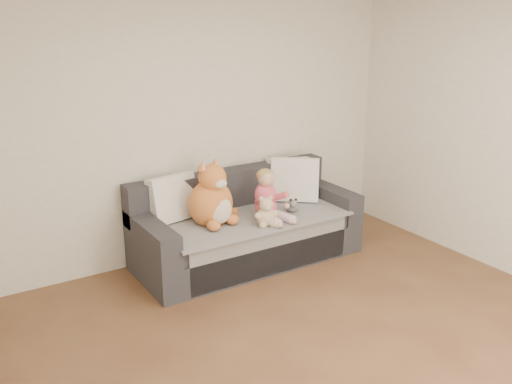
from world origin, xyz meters
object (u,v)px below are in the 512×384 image
Objects in this scene: sofa at (246,229)px; toddler at (268,197)px; sippy_cup at (259,214)px; teddy_bear at (266,214)px; plush_cat at (212,199)px.

toddler is at bearing -52.71° from sofa.
teddy_bear is at bearing -101.48° from sippy_cup.
toddler is 4.79× the size of sippy_cup.
teddy_bear is (-0.01, -0.37, 0.28)m from sofa.
teddy_bear is at bearing -127.72° from toddler.
toddler is 0.25m from teddy_bear.
teddy_bear is at bearing -51.44° from plush_cat.
sofa is 3.39× the size of plush_cat.
teddy_bear is (0.39, -0.32, -0.12)m from plush_cat.
plush_cat is 2.22× the size of teddy_bear.
toddler is 0.18m from sippy_cup.
sippy_cup is at bearing -30.76° from plush_cat.
toddler is at bearing -25.57° from plush_cat.
toddler reaches higher than sofa.
sofa is 4.57× the size of toddler.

